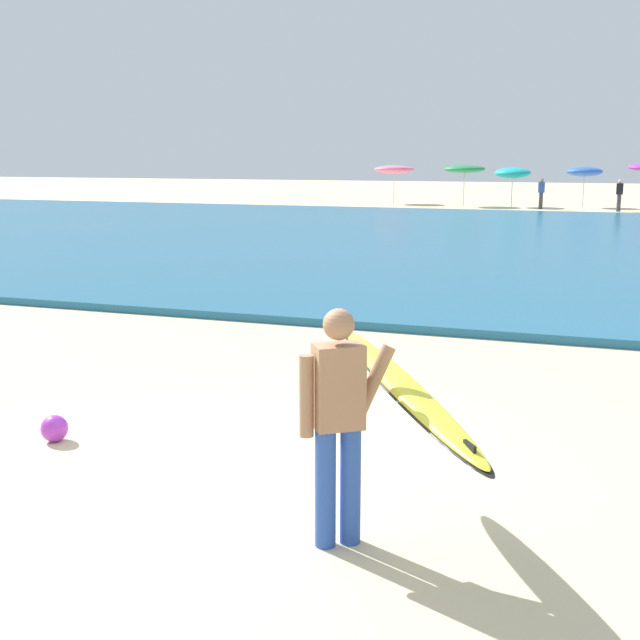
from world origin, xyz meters
TOP-DOWN VIEW (x-y plane):
  - ground_plane at (0.00, 0.00)m, footprint 160.00×160.00m
  - sea at (0.00, 20.32)m, footprint 120.00×28.00m
  - surfer_with_board at (1.36, -0.56)m, footprint 1.76×2.36m
  - beach_umbrella_0 at (-8.54, 40.02)m, footprint 2.29×2.31m
  - beach_umbrella_1 at (-4.36, 39.00)m, footprint 2.23×2.24m
  - beach_umbrella_2 at (-1.81, 39.28)m, footprint 1.93×1.95m
  - beach_umbrella_3 at (1.86, 40.12)m, footprint 1.88×1.89m
  - beachgoer_near_row_left at (3.63, 37.11)m, footprint 0.32×0.20m
  - beachgoer_near_row_mid at (-0.17, 37.82)m, footprint 0.32×0.20m
  - beach_ball at (-2.10, 0.43)m, footprint 0.26×0.26m

SIDE VIEW (x-z plane):
  - ground_plane at x=0.00m, z-range 0.00..0.00m
  - sea at x=0.00m, z-range 0.00..0.14m
  - beach_ball at x=-2.10m, z-range 0.00..0.26m
  - beachgoer_near_row_left at x=3.63m, z-range 0.05..1.63m
  - beachgoer_near_row_mid at x=-0.17m, z-range 0.05..1.63m
  - surfer_with_board at x=1.36m, z-range 0.16..1.89m
  - beach_umbrella_2 at x=-1.81m, z-range 0.73..2.87m
  - beach_umbrella_3 at x=1.86m, z-range 0.80..2.94m
  - beach_umbrella_0 at x=-8.54m, z-range 0.82..3.04m
  - beach_umbrella_1 at x=-4.36m, z-range 0.89..3.12m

